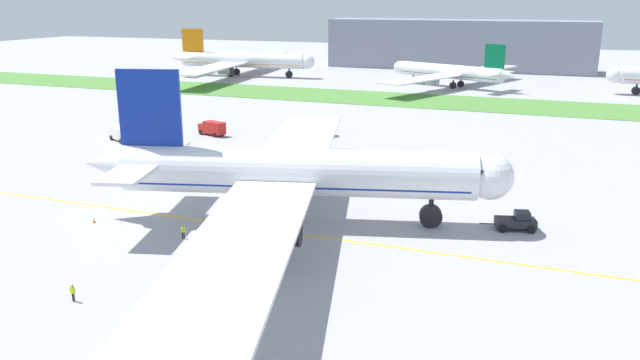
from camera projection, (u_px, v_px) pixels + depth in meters
ground_plane at (278, 224)px, 73.55m from camera, size 600.00×600.00×0.00m
apron_taxi_line at (270, 230)px, 71.68m from camera, size 280.00×0.36×0.01m
grass_median_strip at (435, 101)px, 161.38m from camera, size 320.00×24.00×0.10m
airliner_foreground at (292, 173)px, 72.58m from camera, size 49.32×78.39×17.78m
pushback_tug at (517, 221)px, 71.53m from camera, size 6.36×3.43×2.22m
ground_crew_wingwalker_port at (183, 231)px, 68.78m from camera, size 0.56×0.25×1.59m
ground_crew_marshaller_front at (234, 215)px, 73.48m from camera, size 0.40×0.59×1.75m
ground_crew_wingwalker_starboard at (73, 291)px, 54.51m from camera, size 0.55×0.27×1.58m
traffic_cone_near_nose at (94, 220)px, 74.00m from camera, size 0.36×0.36×0.58m
service_truck_baggage_loader at (318, 127)px, 120.55m from camera, size 5.53×4.00×3.21m
service_truck_fuel_bowser at (212, 128)px, 121.01m from camera, size 6.18×3.75×2.73m
service_truck_catering_van at (121, 133)px, 116.23m from camera, size 6.26×4.62×2.48m
parked_airliner_far_left at (240, 60)px, 212.71m from camera, size 51.66×83.17×15.68m
parked_airliner_far_centre at (452, 72)px, 186.04m from camera, size 38.90×63.21×13.28m
terminal_building at (459, 45)px, 234.58m from camera, size 96.68×20.00×18.00m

